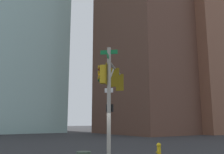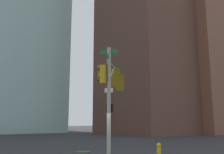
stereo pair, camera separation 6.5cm
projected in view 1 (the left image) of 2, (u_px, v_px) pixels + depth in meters
The scene contains 4 objects.
signal_pole_assembly at pixel (112, 85), 14.58m from camera, with size 4.17×4.08×6.07m.
fire_hydrant at pixel (159, 150), 14.14m from camera, with size 0.34×0.26×0.87m.
building_brick_nearside at pixel (164, 17), 49.81m from camera, with size 23.51×16.03×45.56m, color brown.
building_brick_midblock at pixel (205, 39), 53.34m from camera, with size 22.23×16.09×39.36m, color brown.
Camera 1 is at (7.42, 11.20, 2.07)m, focal length 39.70 mm.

